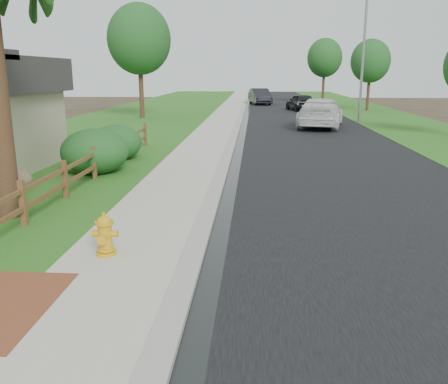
# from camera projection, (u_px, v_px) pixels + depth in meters

# --- Properties ---
(ground) EXTENTS (120.00, 120.00, 0.00)m
(ground) POSITION_uv_depth(u_px,v_px,m) (159.00, 287.00, 7.70)
(ground) COLOR #34271C
(road) EXTENTS (8.00, 90.00, 0.02)m
(road) POSITION_uv_depth(u_px,v_px,m) (291.00, 112.00, 41.27)
(road) COLOR black
(road) RESTS_ON ground
(curb) EXTENTS (0.40, 90.00, 0.12)m
(curb) POSITION_uv_depth(u_px,v_px,m) (242.00, 111.00, 41.52)
(curb) COLOR gray
(curb) RESTS_ON ground
(wet_gutter) EXTENTS (0.50, 90.00, 0.00)m
(wet_gutter) POSITION_uv_depth(u_px,v_px,m) (246.00, 112.00, 41.51)
(wet_gutter) COLOR black
(wet_gutter) RESTS_ON road
(sidewalk) EXTENTS (2.20, 90.00, 0.10)m
(sidewalk) POSITION_uv_depth(u_px,v_px,m) (228.00, 111.00, 41.60)
(sidewalk) COLOR #B0AC99
(sidewalk) RESTS_ON ground
(grass_strip) EXTENTS (1.60, 90.00, 0.06)m
(grass_strip) POSITION_uv_depth(u_px,v_px,m) (206.00, 111.00, 41.73)
(grass_strip) COLOR #285719
(grass_strip) RESTS_ON ground
(lawn_near) EXTENTS (9.00, 90.00, 0.04)m
(lawn_near) POSITION_uv_depth(u_px,v_px,m) (148.00, 111.00, 42.06)
(lawn_near) COLOR #285719
(lawn_near) RESTS_ON ground
(verge_far) EXTENTS (6.00, 90.00, 0.04)m
(verge_far) POSITION_uv_depth(u_px,v_px,m) (371.00, 112.00, 40.83)
(verge_far) COLOR #285719
(verge_far) RESTS_ON ground
(ranch_fence) EXTENTS (0.12, 16.92, 1.10)m
(ranch_fence) POSITION_uv_depth(u_px,v_px,m) (81.00, 169.00, 13.97)
(ranch_fence) COLOR #4D2919
(ranch_fence) RESTS_ON ground
(fire_hydrant) EXTENTS (0.53, 0.42, 0.81)m
(fire_hydrant) POSITION_uv_depth(u_px,v_px,m) (105.00, 236.00, 8.71)
(fire_hydrant) COLOR #C68117
(fire_hydrant) RESTS_ON sidewalk
(white_suv) EXTENTS (3.83, 6.64, 1.81)m
(white_suv) POSITION_uv_depth(u_px,v_px,m) (321.00, 113.00, 29.71)
(white_suv) COLOR silver
(white_suv) RESTS_ON road
(dark_car_mid) EXTENTS (2.74, 4.73, 1.51)m
(dark_car_mid) POSITION_uv_depth(u_px,v_px,m) (301.00, 102.00, 42.72)
(dark_car_mid) COLOR black
(dark_car_mid) RESTS_ON road
(dark_car_far) EXTENTS (2.69, 5.33, 1.68)m
(dark_car_far) POSITION_uv_depth(u_px,v_px,m) (260.00, 96.00, 51.10)
(dark_car_far) COLOR black
(dark_car_far) RESTS_ON road
(streetlight) EXTENTS (1.99, 0.63, 8.71)m
(streetlight) POSITION_uv_depth(u_px,v_px,m) (361.00, 48.00, 31.63)
(streetlight) COLOR gray
(streetlight) RESTS_ON ground
(boulder) EXTENTS (1.06, 0.88, 0.62)m
(boulder) POSITION_uv_depth(u_px,v_px,m) (17.00, 180.00, 14.00)
(boulder) COLOR brown
(boulder) RESTS_ON ground
(shrub_c) EXTENTS (2.48, 2.48, 1.42)m
(shrub_c) POSITION_uv_depth(u_px,v_px,m) (116.00, 143.00, 18.56)
(shrub_c) COLOR #19481F
(shrub_c) RESTS_ON ground
(shrub_d) EXTENTS (2.55, 2.55, 1.55)m
(shrub_d) POSITION_uv_depth(u_px,v_px,m) (95.00, 152.00, 16.07)
(shrub_d) COLOR #19481F
(shrub_d) RESTS_ON ground
(tree_mid_left) EXTENTS (4.62, 4.62, 8.26)m
(tree_mid_left) POSITION_uv_depth(u_px,v_px,m) (139.00, 39.00, 34.45)
(tree_mid_left) COLOR #342215
(tree_mid_left) RESTS_ON ground
(tree_mid_right) EXTENTS (3.45, 3.45, 6.25)m
(tree_mid_right) POSITION_uv_depth(u_px,v_px,m) (370.00, 61.00, 41.73)
(tree_mid_right) COLOR #342215
(tree_mid_right) RESTS_ON ground
(tree_far_right) EXTENTS (3.80, 3.80, 7.01)m
(tree_far_right) POSITION_uv_depth(u_px,v_px,m) (325.00, 58.00, 51.68)
(tree_far_right) COLOR #342215
(tree_far_right) RESTS_ON ground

